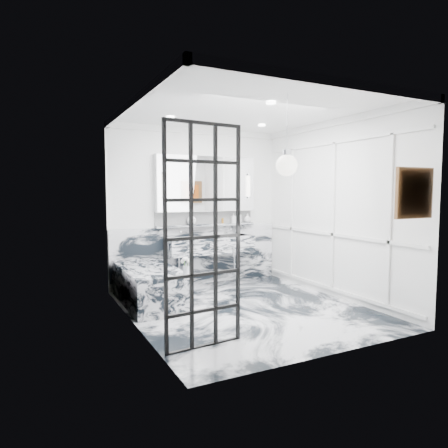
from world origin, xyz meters
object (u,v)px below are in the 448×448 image
crittall_door (204,237)px  bathtub (148,285)px  mirror_cabinet (206,184)px  trough_sink (210,245)px

crittall_door → bathtub: bearing=87.1°
crittall_door → mirror_cabinet: bearing=60.3°
crittall_door → trough_sink: (1.25, 2.57, -0.46)m
mirror_cabinet → bathtub: 2.20m
crittall_door → bathtub: crittall_door is taller
crittall_door → mirror_cabinet: size_ratio=1.26×
trough_sink → bathtub: 1.55m
trough_sink → mirror_cabinet: mirror_cabinet is taller
trough_sink → bathtub: (-1.33, -0.66, -0.45)m
bathtub → mirror_cabinet: bearing=32.1°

